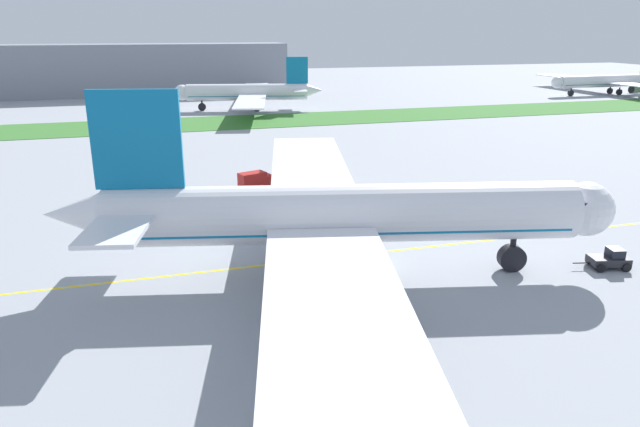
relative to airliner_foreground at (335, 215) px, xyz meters
The scene contains 10 objects.
ground_plane 7.89m from the airliner_foreground, 14.20° to the left, with size 600.00×600.00×0.00m, color #9399A0.
apron_taxi_line 8.92m from the airliner_foreground, 42.67° to the left, with size 280.00×0.36×0.01m, color yellow.
grass_median_strip 101.60m from the airliner_foreground, 87.34° to the left, with size 320.00×24.00×0.10m, color #38722D.
airliner_foreground is the anchor object (origin of this frame).
pushback_tug 28.74m from the airliner_foreground, 12.96° to the right, with size 5.74×3.24×2.11m.
ground_crew_wingwalker_port 25.07m from the airliner_foreground, 97.29° to the right, with size 0.57×0.33×1.65m.
service_truck_fuel_bowser 33.62m from the airliner_foreground, 93.08° to the left, with size 5.62×3.75×2.92m.
parked_airliner_far_centre 124.04m from the airliner_foreground, 83.92° to the left, with size 43.30×68.69×15.43m.
parked_airliner_far_right 195.90m from the airliner_foreground, 40.96° to the left, with size 49.48×79.58×14.26m.
terminal_building 181.76m from the airliner_foreground, 99.90° to the left, with size 134.04×20.00×18.00m, color gray.
Camera 1 is at (-21.29, -52.12, 23.48)m, focal length 32.72 mm.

